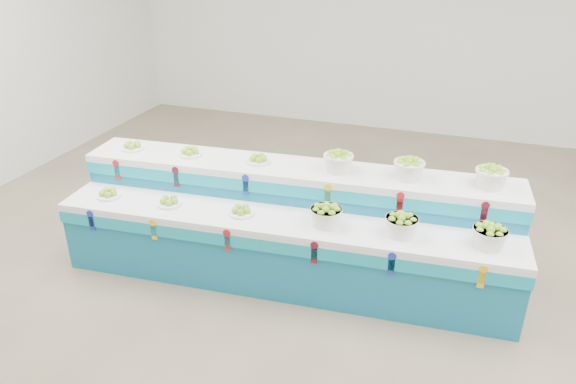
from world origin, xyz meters
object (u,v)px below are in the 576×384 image
object	(u,v)px
display_stand	(288,226)
basket_lower_left	(326,215)
plate_upper_mid	(190,151)
basket_upper_right	(491,177)

from	to	relation	value
display_stand	basket_lower_left	world-z (taller)	display_stand
plate_upper_mid	basket_upper_right	world-z (taller)	basket_upper_right
display_stand	basket_lower_left	size ratio (longest dim) A/B	15.26
display_stand	plate_upper_mid	size ratio (longest dim) A/B	18.03
basket_upper_right	display_stand	bearing A→B (deg)	-167.53
basket_lower_left	basket_upper_right	distance (m)	1.49
basket_lower_left	plate_upper_mid	bearing A→B (deg)	164.68
display_stand	plate_upper_mid	world-z (taller)	plate_upper_mid
display_stand	plate_upper_mid	distance (m)	1.26
basket_upper_right	basket_lower_left	bearing A→B (deg)	-154.73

